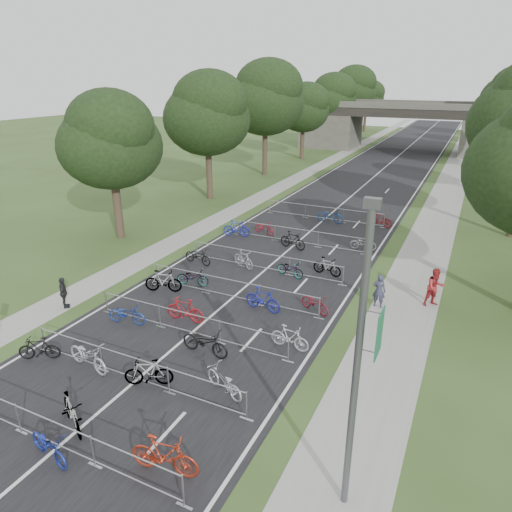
{
  "coord_description": "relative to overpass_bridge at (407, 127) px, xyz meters",
  "views": [
    {
      "loc": [
        10.04,
        -6.98,
        10.46
      ],
      "look_at": [
        -0.23,
        14.34,
        1.1
      ],
      "focal_mm": 32.0,
      "sensor_mm": 36.0,
      "label": 1
    }
  ],
  "objects": [
    {
      "name": "bike_13",
      "position": [
        -2.64,
        -53.46,
        -3.07
      ],
      "size": [
        1.84,
        0.98,
        0.92
      ],
      "primitive_type": "imported",
      "rotation": [
        0.0,
        0.0,
        1.8
      ],
      "color": "#A2A5AA",
      "rests_on": "ground"
    },
    {
      "name": "bike_8",
      "position": [
        -3.08,
        -58.17,
        -3.06
      ],
      "size": [
        1.9,
        0.95,
        0.95
      ],
      "primitive_type": "imported",
      "rotation": [
        0.0,
        0.0,
        1.75
      ],
      "color": "navy",
      "rests_on": "ground"
    },
    {
      "name": "bike_9",
      "position": [
        -0.83,
        -56.86,
        -2.96
      ],
      "size": [
        1.93,
        0.62,
        1.15
      ],
      "primitive_type": "imported",
      "rotation": [
        0.0,
        0.0,
        4.75
      ],
      "color": "maroon",
      "rests_on": "ground"
    },
    {
      "name": "bike_16",
      "position": [
        -4.01,
        -50.8,
        -3.03
      ],
      "size": [
        2.01,
        0.97,
        1.01
      ],
      "primitive_type": "imported",
      "rotation": [
        0.0,
        0.0,
        1.41
      ],
      "color": "black",
      "rests_on": "ground"
    },
    {
      "name": "lamppost",
      "position": [
        8.33,
        -63.0,
        0.75
      ],
      "size": [
        0.61,
        0.65,
        8.21
      ],
      "color": "#4C4C51",
      "rests_on": "ground"
    },
    {
      "name": "bike_3",
      "position": [
        3.5,
        -64.3,
        -2.91
      ],
      "size": [
        2.15,
        0.9,
        1.25
      ],
      "primitive_type": "imported",
      "rotation": [
        0.0,
        0.0,
        1.73
      ],
      "color": "#9F2C17",
      "rests_on": "ground"
    },
    {
      "name": "bike_1",
      "position": [
        -0.2,
        -64.12,
        -2.96
      ],
      "size": [
        1.93,
        1.4,
        1.15
      ],
      "primitive_type": "imported",
      "rotation": [
        0.0,
        0.0,
        1.06
      ],
      "color": "#A2A5AA",
      "rests_on": "ground"
    },
    {
      "name": "pedestrian_a",
      "position": [
        6.8,
        -51.63,
        -2.68
      ],
      "size": [
        0.63,
        0.43,
        1.7
      ],
      "primitive_type": "imported",
      "rotation": [
        0.0,
        0.0,
        3.1
      ],
      "color": "#302F47",
      "rests_on": "ground"
    },
    {
      "name": "overpass_bridge",
      "position": [
        0.0,
        0.0,
        0.0
      ],
      "size": [
        31.0,
        8.0,
        7.05
      ],
      "color": "#474540",
      "rests_on": "ground"
    },
    {
      "name": "tree_left_5",
      "position": [
        -11.39,
        10.93,
        4.58
      ],
      "size": [
        8.4,
        8.4,
        12.81
      ],
      "color": "#33261C",
      "rests_on": "ground"
    },
    {
      "name": "lane_markings",
      "position": [
        0.0,
        -15.0,
        -3.53
      ],
      "size": [
        0.12,
        140.0,
        0.0
      ],
      "primitive_type": "cube",
      "color": "silver",
      "rests_on": "ground"
    },
    {
      "name": "road",
      "position": [
        0.0,
        -15.0,
        -3.53
      ],
      "size": [
        11.0,
        140.0,
        0.01
      ],
      "primitive_type": "cube",
      "color": "black",
      "rests_on": "ground"
    },
    {
      "name": "bike_21",
      "position": [
        -2.77,
        -44.02,
        -3.08
      ],
      "size": [
        1.83,
        1.09,
        0.91
      ],
      "primitive_type": "imported",
      "rotation": [
        0.0,
        0.0,
        1.27
      ],
      "color": "maroon",
      "rests_on": "ground"
    },
    {
      "name": "bike_20",
      "position": [
        -4.3,
        -45.35,
        -2.95
      ],
      "size": [
        2.01,
        0.95,
        1.17
      ],
      "primitive_type": "imported",
      "rotation": [
        0.0,
        0.0,
        1.78
      ],
      "color": "#1B2598",
      "rests_on": "ground"
    },
    {
      "name": "barrier_row_0",
      "position": [
        0.0,
        -65.0,
        -2.99
      ],
      "size": [
        9.7,
        0.08,
        1.1
      ],
      "color": "#A2A5AA",
      "rests_on": "ground"
    },
    {
      "name": "tree_left_2",
      "position": [
        -11.39,
        -25.07,
        4.58
      ],
      "size": [
        8.4,
        8.4,
        12.81
      ],
      "color": "#33261C",
      "rests_on": "ground"
    },
    {
      "name": "barrier_row_6",
      "position": [
        0.0,
        -39.0,
        -2.99
      ],
      "size": [
        9.7,
        0.08,
        1.1
      ],
      "color": "#A2A5AA",
      "rests_on": "ground"
    },
    {
      "name": "bike_26",
      "position": [
        0.62,
        -39.37,
        -2.99
      ],
      "size": [
        2.13,
        0.93,
        1.08
      ],
      "primitive_type": "imported",
      "rotation": [
        0.0,
        0.0,
        1.47
      ],
      "color": "navy",
      "rests_on": "ground"
    },
    {
      "name": "tree_left_4",
      "position": [
        -11.39,
        -1.07,
        3.77
      ],
      "size": [
        7.56,
        7.56,
        11.53
      ],
      "color": "#33261C",
      "rests_on": "ground"
    },
    {
      "name": "bike_14",
      "position": [
        1.93,
        -54.39,
        -2.95
      ],
      "size": [
        1.98,
        0.79,
        1.16
      ],
      "primitive_type": "imported",
      "rotation": [
        0.0,
        0.0,
        1.44
      ],
      "color": "navy",
      "rests_on": "ground"
    },
    {
      "name": "ground",
      "position": [
        0.0,
        -65.0,
        -3.53
      ],
      "size": [
        200.0,
        200.0,
        0.0
      ],
      "primitive_type": "plane",
      "color": "#33491F",
      "rests_on": "ground"
    },
    {
      "name": "pedestrian_c",
      "position": [
        -6.8,
        -58.29,
        -2.75
      ],
      "size": [
        0.93,
        0.92,
        1.57
      ],
      "primitive_type": "imported",
      "rotation": [
        0.0,
        0.0,
        2.37
      ],
      "color": "black",
      "rests_on": "ground"
    },
    {
      "name": "bike_10",
      "position": [
        1.39,
        -58.74,
        -2.97
      ],
      "size": [
        2.17,
        0.84,
        1.12
      ],
      "primitive_type": "imported",
      "rotation": [
        0.0,
        0.0,
        1.52
      ],
      "color": "black",
      "rests_on": "ground"
    },
    {
      "name": "tree_right_5",
      "position": [
        13.11,
        10.93,
        2.41
      ],
      "size": [
        6.16,
        6.16,
        9.39
      ],
      "color": "#33261C",
      "rests_on": "ground"
    },
    {
      "name": "barrier_row_3",
      "position": [
        0.0,
        -54.0,
        -2.99
      ],
      "size": [
        9.7,
        0.08,
        1.1
      ],
      "color": "#A2A5AA",
      "rests_on": "ground"
    },
    {
      "name": "bike_2",
      "position": [
        0.17,
        -65.35,
        -3.05
      ],
      "size": [
        1.93,
        1.01,
        0.96
      ],
      "primitive_type": "imported",
      "rotation": [
        0.0,
        0.0,
        1.36
      ],
      "color": "navy",
      "rests_on": "ground"
    },
    {
      "name": "tree_left_3",
      "position": [
        -11.39,
        -13.07,
        2.96
      ],
      "size": [
        6.72,
        6.72,
        10.25
      ],
      "color": "#33261C",
      "rests_on": "ground"
    },
    {
      "name": "bike_19",
      "position": [
        3.42,
        -49.05,
        -3.02
      ],
      "size": [
        1.78,
        0.77,
        1.03
      ],
      "primitive_type": "imported",
      "rotation": [
        0.0,
        0.0,
        1.4
      ],
      "color": "#A2A5AA",
      "rests_on": "ground"
    },
    {
      "name": "bike_11",
      "position": [
        4.3,
        -56.89,
        -3.02
      ],
      "size": [
        1.74,
        0.63,
        1.03
      ],
      "primitive_type": "imported",
      "rotation": [
        0.0,
        0.0,
        1.49
      ],
      "color": "#B4B4BD",
      "rests_on": "ground"
    },
    {
      "name": "tree_left_6",
      "position": [
        -11.39,
        22.93,
        2.96
      ],
      "size": [
        6.72,
        6.72,
        10.25
      ],
      "color": "#33261C",
      "rests_on": "ground"
    },
    {
      "name": "bike_7",
      "position": [
        3.27,
        -60.55,
        -3.04
      ],
      "size": [
        1.99,
        1.31,
        0.99
      ],
      "primitive_type": "imported",
      "rotation": [
        0.0,
        0.0,
        4.33
      ],
      "color": "#A5A5AD",
      "rests_on": "ground"
    },
    {
      "name": "bike_12",
      "position": [
        -3.58,
        -54.78,
        -2.94
      ],
      "size": [
        2.03,
        1.16,
        1.18
      ],
      "primitive_type": "imported",
      "rotation": [
        0.0,
        0.0,
        1.9
      ],
      "color": "#A2A5AA",
      "rests_on": "ground"
    },
    {
      "name": "tree_left_0",
      "position": [
        -11.39,
        -49.07,
        2.96
      ],
      "size": [
        6.72,
        6.72,
        10.25
      ],
      "color": "#33261C",
      "rests_on": "ground"
    },
    {
      "name": "bike_6",
      "position": [
        0.61,
        -61.32,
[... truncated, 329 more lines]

